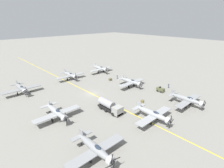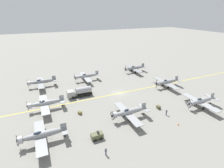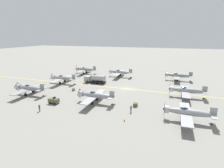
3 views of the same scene
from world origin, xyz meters
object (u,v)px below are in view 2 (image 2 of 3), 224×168
object	(u,v)px
ground_crew_inspecting	(106,151)
traffic_cone	(178,124)
airplane_mid_right	(86,76)
airplane_near_center	(167,82)
supply_crate_mid_lane	(158,107)
tow_tractor	(97,136)
airplane_far_left	(42,135)
airplane_far_center	(45,103)
ground_crew_walking	(166,112)
airplane_mid_left	(129,112)
airplane_far_right	(41,82)
airplane_near_right	(134,68)
supply_crate_by_tanker	(80,113)
airplane_near_left	(201,101)
fuel_tanker	(80,92)

from	to	relation	value
ground_crew_inspecting	traffic_cone	distance (m)	19.86
airplane_mid_right	traffic_cone	size ratio (longest dim) A/B	21.82
airplane_near_center	supply_crate_mid_lane	size ratio (longest dim) A/B	11.34
airplane_mid_right	tow_tractor	xyz separation A→B (m)	(-34.15, 7.71, -1.22)
airplane_far_left	supply_crate_mid_lane	xyz separation A→B (m)	(1.31, -31.16, -1.57)
tow_tractor	airplane_far_center	bearing A→B (deg)	27.26
airplane_mid_right	ground_crew_walking	xyz separation A→B (m)	(-32.96, -12.29, -1.09)
airplane_mid_left	supply_crate_mid_lane	distance (m)	10.46
ground_crew_inspecting	airplane_near_center	bearing A→B (deg)	-56.91
airplane_far_right	ground_crew_inspecting	bearing A→B (deg)	-163.00
airplane_mid_right	ground_crew_inspecting	bearing A→B (deg)	153.74
airplane_near_right	supply_crate_by_tanker	xyz separation A→B (m)	(-24.25, 31.47, -1.63)
airplane_mid_right	ground_crew_inspecting	size ratio (longest dim) A/B	6.96
airplane_far_right	airplane_far_center	world-z (taller)	airplane_far_right
airplane_near_left	airplane_far_center	bearing A→B (deg)	74.55
airplane_far_right	airplane_mid_left	xyz separation A→B (m)	(-31.09, -18.93, 0.00)
airplane_far_center	airplane_near_left	world-z (taller)	same
airplane_near_right	supply_crate_by_tanker	distance (m)	39.76
airplane_mid_left	fuel_tanker	world-z (taller)	airplane_mid_left
airplane_far_left	airplane_near_left	bearing A→B (deg)	-109.86
airplane_near_center	ground_crew_inspecting	bearing A→B (deg)	123.26
supply_crate_by_tanker	traffic_cone	size ratio (longest dim) A/B	1.69
ground_crew_inspecting	supply_crate_mid_lane	xyz separation A→B (m)	(9.99, -20.35, -0.50)
traffic_cone	airplane_far_right	bearing A→B (deg)	36.63
airplane_near_right	supply_crate_mid_lane	distance (m)	32.31
supply_crate_mid_lane	traffic_cone	bearing A→B (deg)	176.11
ground_crew_walking	airplane_far_right	bearing A→B (deg)	40.55
airplane_mid_right	airplane_near_left	bearing A→B (deg)	-159.43
airplane_near_right	supply_crate_mid_lane	world-z (taller)	airplane_near_right
airplane_far_left	airplane_mid_left	bearing A→B (deg)	-104.85
fuel_tanker	airplane_mid_left	bearing A→B (deg)	-155.33
airplane_far_left	fuel_tanker	size ratio (longest dim) A/B	1.50
airplane_far_center	tow_tractor	xyz separation A→B (m)	(-17.49, -9.01, -1.22)
airplane_mid_right	supply_crate_mid_lane	world-z (taller)	airplane_mid_right
ground_crew_inspecting	airplane_far_left	bearing A→B (deg)	51.23
airplane_far_center	tow_tractor	size ratio (longest dim) A/B	4.62
tow_tractor	supply_crate_mid_lane	world-z (taller)	tow_tractor
airplane_near_left	supply_crate_by_tanker	bearing A→B (deg)	79.12
airplane_near_left	supply_crate_mid_lane	xyz separation A→B (m)	(4.22, 11.48, -1.57)
fuel_tanker	traffic_cone	bearing A→B (deg)	-144.67
airplane_far_center	airplane_near_center	xyz separation A→B (m)	(-1.42, -41.53, 0.00)
airplane_near_right	airplane_far_left	distance (m)	52.28
airplane_near_left	tow_tractor	distance (m)	31.80
airplane_mid_left	traffic_cone	size ratio (longest dim) A/B	21.82
ground_crew_inspecting	airplane_near_left	bearing A→B (deg)	-79.72
traffic_cone	airplane_far_center	bearing A→B (deg)	53.82
airplane_near_left	airplane_near_center	world-z (taller)	airplane_near_center
ground_crew_walking	supply_crate_mid_lane	size ratio (longest dim) A/B	1.59
airplane_far_left	airplane_mid_left	xyz separation A→B (m)	(0.40, -20.86, 0.00)
airplane_far_right	ground_crew_walking	xyz separation A→B (m)	(-33.82, -28.94, -1.09)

